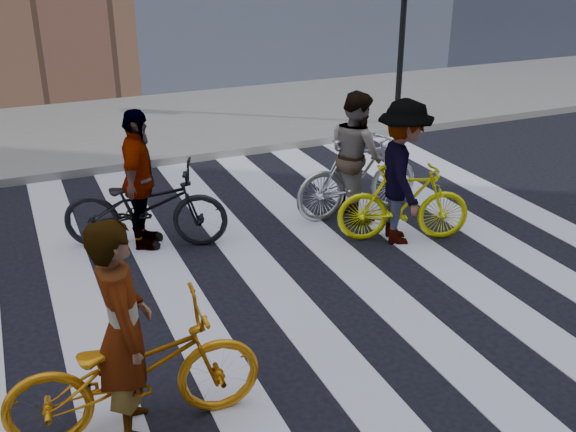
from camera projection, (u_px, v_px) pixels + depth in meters
ground at (321, 284)px, 8.11m from camera, size 100.00×100.00×0.00m
sidewalk_far at (168, 124)px, 14.40m from camera, size 100.00×5.00×0.15m
zebra_crosswalk at (321, 283)px, 8.11m from camera, size 8.25×10.00×0.01m
traffic_signal at (405, 19)px, 13.30m from camera, size 0.22×0.42×3.33m
bike_yellow_left at (134, 371)px, 5.59m from camera, size 2.18×0.90×1.12m
bike_silver_mid at (358, 176)px, 9.83m from camera, size 2.03×0.64×1.21m
bike_yellow_right at (404, 203)px, 9.06m from camera, size 1.86×1.10×1.08m
bike_dark_rear at (145, 206)px, 8.87m from camera, size 2.29×1.48×1.13m
rider_left at (123, 330)px, 5.41m from camera, size 0.52×0.74×1.95m
rider_mid at (356, 155)px, 9.68m from camera, size 0.74×0.93×1.87m
rider_right at (403, 173)px, 8.86m from camera, size 1.12×1.44×1.96m
rider_rear at (139, 180)px, 8.71m from camera, size 0.83×1.19×1.88m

